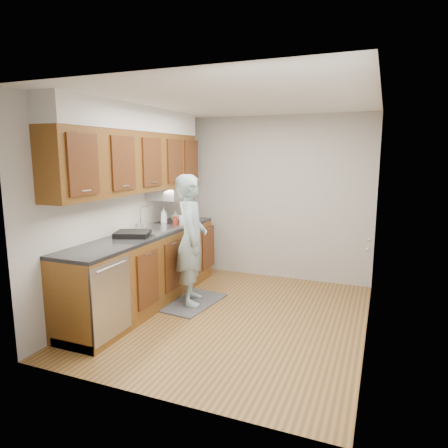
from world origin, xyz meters
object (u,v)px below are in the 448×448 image
object	(u,v)px
person	(191,231)
soap_bottle_a	(164,216)
soda_can	(176,221)
soap_bottle_c	(175,216)
dish_rack	(133,234)
soap_bottle_b	(184,218)

from	to	relation	value
person	soap_bottle_a	size ratio (longest dim) A/B	7.53
soap_bottle_a	soda_can	bearing A→B (deg)	-9.09
person	soap_bottle_a	bearing A→B (deg)	32.50
soap_bottle_c	soda_can	xyz separation A→B (m)	(0.18, -0.32, -0.01)
soap_bottle_a	soda_can	distance (m)	0.21
soap_bottle_c	dish_rack	world-z (taller)	soap_bottle_c
soap_bottle_a	soda_can	size ratio (longest dim) A/B	1.96
soda_can	person	bearing A→B (deg)	-41.09
soap_bottle_b	dish_rack	size ratio (longest dim) A/B	0.52
person	soda_can	distance (m)	0.58
soap_bottle_c	soap_bottle_a	bearing A→B (deg)	-95.37
person	soap_bottle_b	distance (m)	0.60
soap_bottle_a	dish_rack	bearing A→B (deg)	-84.71
person	soap_bottle_c	world-z (taller)	person
soap_bottle_a	soap_bottle_c	distance (m)	0.29
person	dish_rack	distance (m)	0.73
person	dish_rack	size ratio (longest dim) A/B	4.73
soap_bottle_a	soap_bottle_c	size ratio (longest dim) A/B	1.61
dish_rack	soda_can	bearing A→B (deg)	62.10
dish_rack	soap_bottle_c	bearing A→B (deg)	72.89
soda_can	dish_rack	bearing A→B (deg)	-98.08
soap_bottle_c	soap_bottle_b	bearing A→B (deg)	-41.08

